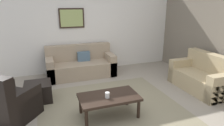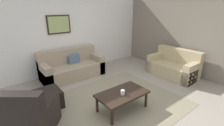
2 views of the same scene
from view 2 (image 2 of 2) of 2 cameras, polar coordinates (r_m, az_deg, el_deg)
The scene contains 11 objects.
ground_plane at distance 4.00m, azimuth 2.19°, elevation -13.47°, with size 8.00×8.00×0.00m, color gray.
rear_partition at distance 5.65m, azimuth -15.25°, elevation 10.88°, with size 6.00×0.12×2.80m, color silver.
stone_feature_panel at distance 5.84m, azimuth 25.84°, elevation 9.90°, with size 0.12×5.20×2.80m, color slate.
area_rug at distance 4.00m, azimuth 2.19°, elevation -13.42°, with size 2.83×2.56×0.01m, color gray.
couch_main at distance 5.40m, azimuth -14.12°, elevation -1.51°, with size 1.93×0.87×0.88m.
couch_loveseat at distance 5.68m, azimuth 21.08°, elevation -1.23°, with size 0.83×1.49×0.88m.
armchair_leather at distance 3.31m, azimuth -27.32°, elevation -17.31°, with size 1.12×1.12×0.95m.
ottoman at distance 3.99m, azimuth -21.73°, elevation -11.76°, with size 0.56×0.56×0.40m, color black.
coffee_table at distance 3.57m, azimuth 3.67°, elevation -11.16°, with size 1.10×0.64×0.41m.
cup at distance 3.45m, azimuth 3.77°, elevation -10.35°, with size 0.08×0.08×0.11m, color white.
framed_artwork at distance 5.42m, azimuth -18.28°, elevation 12.81°, with size 0.73×0.04×0.57m.
Camera 2 is at (-2.19, -2.55, 2.17)m, focal length 25.86 mm.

